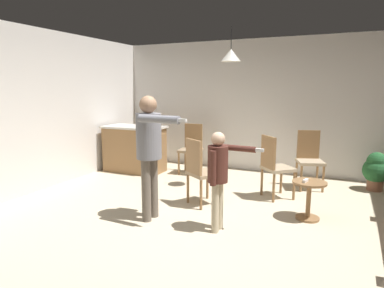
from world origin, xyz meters
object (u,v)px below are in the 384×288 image
Objects in this scene: side_table_by_couch at (309,196)px; potted_plant_corner at (376,169)px; kitchen_counter at (135,149)px; dining_chair_by_counter at (200,169)px; spare_remote_on_table at (305,181)px; dining_chair_centre_back at (309,157)px; dining_chair_spare at (192,146)px; person_child at (219,170)px; dining_chair_near_wall at (274,164)px; person_adult at (150,144)px.

side_table_by_couch is 0.79× the size of potted_plant_corner.
dining_chair_by_counter is at bearing -32.80° from kitchen_counter.
kitchen_counter is 3.74m from spare_remote_on_table.
dining_chair_centre_back is (-0.14, 1.50, 0.22)m from side_table_by_couch.
potted_plant_corner reaches higher than spare_remote_on_table.
dining_chair_by_counter is 1.00× the size of dining_chair_spare.
dining_chair_by_counter is 2.10m from dining_chair_centre_back.
dining_chair_near_wall is at bearing 169.57° from person_child.
dining_chair_near_wall is at bearing -10.43° from kitchen_counter.
person_child is at bearing 116.94° from dining_chair_spare.
dining_chair_spare is 7.69× the size of spare_remote_on_table.
side_table_by_couch is 4.00× the size of spare_remote_on_table.
dining_chair_by_counter and dining_chair_spare have the same top height.
person_adult is at bearing -85.03° from person_child.
dining_chair_near_wall is (0.38, 1.51, -0.21)m from person_child.
person_adult is (1.66, -2.08, 0.54)m from kitchen_counter.
person_child is 9.41× the size of spare_remote_on_table.
person_child is 1.22× the size of dining_chair_near_wall.
dining_chair_spare reaches higher than side_table_by_couch.
person_child reaches higher than kitchen_counter.
person_adult is at bearing -82.88° from dining_chair_near_wall.
dining_chair_by_counter is (-1.52, -0.08, 0.22)m from side_table_by_couch.
dining_chair_by_counter is at bearing -139.72° from person_child.
spare_remote_on_table is (-0.96, -1.85, 0.17)m from potted_plant_corner.
dining_chair_near_wall reaches higher than side_table_by_couch.
dining_chair_by_counter is at bearing -178.58° from spare_remote_on_table.
spare_remote_on_table is at bearing 141.15° from dining_chair_spare.
kitchen_counter is at bearing -172.75° from potted_plant_corner.
person_child is 1.22× the size of dining_chair_centre_back.
kitchen_counter is at bearing 160.93° from side_table_by_couch.
dining_chair_spare is at bearing 18.41° from kitchen_counter.
person_adult is 3.93m from potted_plant_corner.
person_adult is 2.97m from dining_chair_centre_back.
side_table_by_couch is at bearing -19.07° from kitchen_counter.
person_adult reaches higher than dining_chair_near_wall.
person_child is 1.57m from dining_chair_near_wall.
dining_chair_by_counter reaches higher than potted_plant_corner.
dining_chair_centre_back reaches higher than potted_plant_corner.
dining_chair_centre_back is 7.69× the size of spare_remote_on_table.
person_child is (2.60, -2.06, 0.28)m from kitchen_counter.
dining_chair_by_counter is at bearing 155.66° from person_adult.
dining_chair_centre_back is at bearing 93.51° from spare_remote_on_table.
person_adult is 0.97m from person_child.
dining_chair_centre_back is (0.83, 2.33, -0.21)m from person_child.
dining_chair_by_counter is at bearing 29.49° from dining_chair_centre_back.
dining_chair_by_counter is (2.04, -1.32, 0.07)m from kitchen_counter.
dining_chair_by_counter reaches higher than spare_remote_on_table.
kitchen_counter is 1.26× the size of dining_chair_spare.
person_child is 0.95m from dining_chair_by_counter.
person_child is 2.85m from dining_chair_spare.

